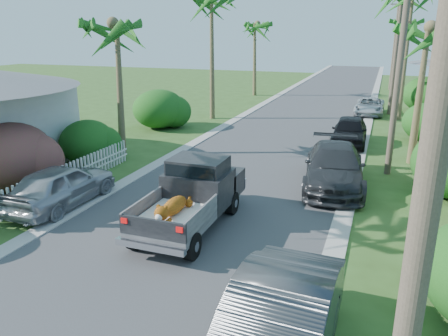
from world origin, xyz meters
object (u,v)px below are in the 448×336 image
at_px(utility_pole_a, 430,176).
at_px(palm_r_d, 408,21).
at_px(utility_pole_b, 400,64).
at_px(parked_car_ln, 61,186).
at_px(utility_pole_c, 396,50).
at_px(parked_car_rm, 334,167).
at_px(parked_car_rf, 349,131).
at_px(utility_pole_d, 395,44).
at_px(parked_car_rn, 275,335).
at_px(palm_r_b, 428,28).
at_px(palm_l_b, 115,24).
at_px(palm_l_d, 255,24).
at_px(parked_car_rd, 370,106).
at_px(pickup_truck, 195,192).

bearing_deg(utility_pole_a, palm_r_d, 88.77).
bearing_deg(utility_pole_a, utility_pole_b, 90.00).
relative_size(parked_car_ln, palm_r_d, 0.55).
bearing_deg(utility_pole_a, utility_pole_c, 90.00).
xyz_separation_m(parked_car_rm, parked_car_rf, (0.00, 7.00, -0.05)).
distance_m(utility_pole_c, utility_pole_d, 15.00).
bearing_deg(parked_car_ln, parked_car_rf, -124.19).
distance_m(parked_car_rn, palm_r_b, 15.96).
xyz_separation_m(parked_car_rn, palm_l_b, (-10.60, 11.86, 5.32)).
bearing_deg(parked_car_rn, palm_l_d, 108.21).
xyz_separation_m(parked_car_rd, utility_pole_b, (1.38, -14.38, 4.00)).
bearing_deg(palm_l_d, parked_car_ln, -87.01).
bearing_deg(utility_pole_d, parked_car_rd, -95.06).
relative_size(pickup_truck, parked_car_rf, 1.18).
bearing_deg(utility_pole_d, palm_r_b, -87.95).
bearing_deg(parked_car_rf, parked_car_rm, -91.26).
bearing_deg(utility_pole_c, parked_car_rn, -93.69).
bearing_deg(pickup_truck, utility_pole_c, 75.69).
xyz_separation_m(parked_car_rm, utility_pole_b, (2.00, 2.40, 3.81)).
relative_size(palm_l_d, utility_pole_a, 0.86).
xyz_separation_m(parked_car_rm, palm_l_b, (-10.40, 1.40, 5.36)).
bearing_deg(palm_l_b, parked_car_rd, 54.38).
height_order(parked_car_rf, palm_r_d, palm_r_d).
distance_m(pickup_truck, utility_pole_b, 9.98).
xyz_separation_m(palm_l_d, utility_pole_a, (12.10, -36.00, -1.84)).
xyz_separation_m(palm_l_d, utility_pole_c, (12.10, -6.00, -1.84)).
distance_m(palm_l_d, utility_pole_d, 15.19).
xyz_separation_m(palm_r_b, utility_pole_c, (-1.00, 13.00, -1.35)).
height_order(parked_car_rn, palm_l_d, palm_l_d).
bearing_deg(parked_car_rn, utility_pole_d, 88.88).
height_order(parked_car_rf, utility_pole_a, utility_pole_a).
distance_m(palm_r_b, utility_pole_a, 17.08).
distance_m(parked_car_rd, utility_pole_b, 14.99).
xyz_separation_m(parked_car_rf, palm_l_d, (-10.10, 16.40, 5.70)).
height_order(palm_l_d, utility_pole_d, utility_pole_d).
xyz_separation_m(palm_r_d, utility_pole_c, (-0.90, -12.00, -2.14)).
distance_m(palm_l_b, utility_pole_c, 20.30).
bearing_deg(parked_car_rn, palm_r_d, 87.41).
relative_size(parked_car_rm, palm_r_b, 0.76).
bearing_deg(parked_car_ln, palm_l_d, -86.24).
distance_m(parked_car_rm, parked_car_rf, 7.00).
height_order(parked_car_rm, palm_l_d, palm_l_d).
relative_size(parked_car_rm, utility_pole_b, 0.61).
relative_size(parked_car_ln, palm_r_b, 0.61).
bearing_deg(palm_l_b, utility_pole_c, 52.22).
bearing_deg(parked_car_ln, parked_car_rd, -111.89).
bearing_deg(utility_pole_b, parked_car_rf, 113.51).
bearing_deg(parked_car_rd, palm_l_d, 149.16).
bearing_deg(parked_car_rm, palm_r_d, 77.72).
xyz_separation_m(parked_car_rd, utility_pole_d, (1.38, 15.62, 4.00)).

